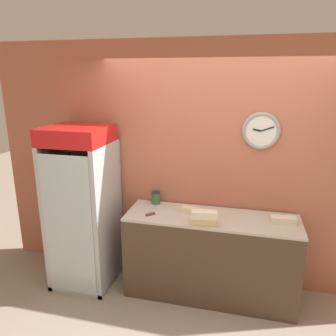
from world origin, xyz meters
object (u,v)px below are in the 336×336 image
object	(u,v)px
beverage_cooler	(85,199)
condiment_jar	(156,198)
sandwich_flat_left	(194,211)
sandwich_stack_bottom	(204,221)
chefs_knife	(156,213)
sandwich_stack_middle	(204,215)
sandwich_flat_right	(284,220)

from	to	relation	value
beverage_cooler	condiment_jar	size ratio (longest dim) A/B	12.73
beverage_cooler	sandwich_flat_left	bearing A→B (deg)	2.19
sandwich_stack_bottom	chefs_knife	world-z (taller)	sandwich_stack_bottom
sandwich_stack_middle	sandwich_flat_right	xyz separation A→B (m)	(0.76, 0.22, -0.07)
sandwich_stack_middle	chefs_knife	distance (m)	0.56
sandwich_stack_middle	sandwich_flat_right	bearing A→B (deg)	16.47
sandwich_flat_right	condiment_jar	distance (m)	1.38
sandwich_stack_middle	chefs_knife	xyz separation A→B (m)	(-0.53, 0.14, -0.10)
sandwich_stack_middle	sandwich_flat_left	size ratio (longest dim) A/B	0.91
chefs_knife	condiment_jar	xyz separation A→B (m)	(-0.08, 0.28, 0.06)
sandwich_stack_bottom	chefs_knife	size ratio (longest dim) A/B	1.01
sandwich_flat_left	condiment_jar	world-z (taller)	condiment_jar
sandwich_flat_left	sandwich_flat_right	xyz separation A→B (m)	(0.90, -0.02, 0.00)
condiment_jar	sandwich_stack_bottom	bearing A→B (deg)	-34.66
beverage_cooler	sandwich_stack_middle	xyz separation A→B (m)	(1.37, -0.19, 0.04)
sandwich_stack_bottom	sandwich_stack_middle	size ratio (longest dim) A/B	0.98
sandwich_flat_right	sandwich_stack_bottom	bearing A→B (deg)	-163.53
sandwich_stack_middle	beverage_cooler	bearing A→B (deg)	172.02
sandwich_flat_right	beverage_cooler	bearing A→B (deg)	-179.14
sandwich_stack_bottom	beverage_cooler	bearing A→B (deg)	172.02
beverage_cooler	sandwich_flat_left	distance (m)	1.23
beverage_cooler	sandwich_flat_right	bearing A→B (deg)	0.86
chefs_knife	sandwich_stack_bottom	bearing A→B (deg)	-14.94
sandwich_stack_middle	sandwich_flat_right	size ratio (longest dim) A/B	1.06
sandwich_stack_bottom	sandwich_flat_right	size ratio (longest dim) A/B	1.03
sandwich_flat_right	chefs_knife	xyz separation A→B (m)	(-1.29, -0.08, -0.03)
sandwich_stack_bottom	condiment_jar	xyz separation A→B (m)	(-0.61, 0.42, 0.03)
sandwich_flat_right	chefs_knife	bearing A→B (deg)	-176.35
sandwich_stack_middle	chefs_knife	bearing A→B (deg)	165.06
sandwich_flat_right	chefs_knife	world-z (taller)	sandwich_flat_right
sandwich_stack_middle	sandwich_flat_left	bearing A→B (deg)	119.97
sandwich_stack_bottom	condiment_jar	bearing A→B (deg)	145.34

